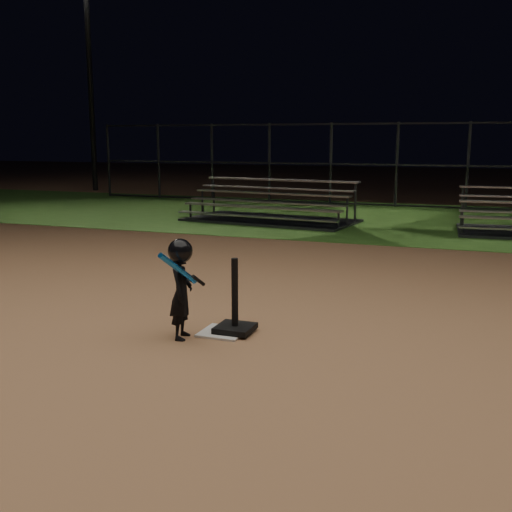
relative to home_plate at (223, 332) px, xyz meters
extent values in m
plane|color=#9F6E48|center=(0.00, 0.00, -0.01)|extent=(80.00, 80.00, 0.00)
cube|color=#2F591D|center=(0.00, 10.00, -0.01)|extent=(60.00, 8.00, 0.01)
cube|color=beige|center=(0.00, 0.00, 0.00)|extent=(0.45, 0.45, 0.02)
cube|color=black|center=(0.12, 0.05, 0.04)|extent=(0.38, 0.38, 0.06)
cylinder|color=black|center=(0.12, 0.05, 0.43)|extent=(0.07, 0.07, 0.72)
imported|color=black|center=(-0.33, -0.28, 0.45)|extent=(0.29, 0.38, 0.93)
sphere|color=black|center=(-0.33, -0.28, 0.90)|extent=(0.25, 0.25, 0.25)
cylinder|color=#1C7FEE|center=(-0.28, -0.43, 0.75)|extent=(0.18, 0.53, 0.40)
cylinder|color=black|center=(-0.12, -0.31, 0.62)|extent=(0.08, 0.19, 0.14)
cube|color=#A5A5AA|center=(-2.50, 7.99, 0.40)|extent=(4.12, 0.77, 0.04)
cube|color=#A5A5AA|center=(-2.53, 7.71, 0.21)|extent=(4.12, 0.77, 0.03)
cube|color=#A5A5AA|center=(-2.43, 8.55, 0.69)|extent=(4.12, 0.77, 0.04)
cube|color=#A5A5AA|center=(-2.46, 8.27, 0.50)|extent=(4.12, 0.77, 0.03)
cube|color=#A5A5AA|center=(-2.35, 9.12, 0.98)|extent=(4.12, 0.77, 0.04)
cube|color=#A5A5AA|center=(-2.39, 8.83, 0.79)|extent=(4.12, 0.77, 0.03)
cube|color=#38383D|center=(-2.43, 8.55, 0.02)|extent=(4.34, 2.51, 0.06)
cube|color=#38383D|center=(0.00, 13.00, 0.04)|extent=(20.00, 0.05, 0.05)
cube|color=#38383D|center=(0.00, 13.00, 1.24)|extent=(20.00, 0.05, 0.05)
cube|color=#38383D|center=(0.00, 13.00, 2.44)|extent=(20.00, 0.05, 0.05)
cylinder|color=#38383D|center=(-10.00, 13.00, 1.24)|extent=(0.08, 0.08, 2.50)
cylinder|color=#38383D|center=(-5.00, 13.00, 1.24)|extent=(0.08, 0.08, 2.50)
cylinder|color=#38383D|center=(0.00, 13.00, 1.24)|extent=(0.08, 0.08, 2.50)
cylinder|color=#2D2D30|center=(-12.00, 15.00, 3.99)|extent=(0.20, 0.20, 8.00)
camera|label=1|loc=(2.48, -5.68, 2.00)|focal=43.10mm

